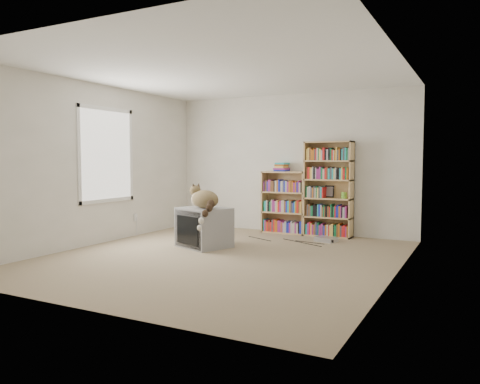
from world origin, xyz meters
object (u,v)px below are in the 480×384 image
at_px(cat, 204,202).
at_px(bookcase_tall, 329,191).
at_px(crt_tv, 205,227).
at_px(dvd_player, 326,239).
at_px(bookcase_short, 285,205).

height_order(cat, bookcase_tall, bookcase_tall).
distance_m(crt_tv, bookcase_tall, 2.34).
height_order(crt_tv, cat, cat).
bearing_deg(bookcase_tall, dvd_player, -76.55).
distance_m(bookcase_tall, dvd_player, 0.93).
xyz_separation_m(cat, dvd_player, (1.45, 1.39, -0.66)).
xyz_separation_m(bookcase_tall, bookcase_short, (-0.81, 0.00, -0.27)).
height_order(crt_tv, dvd_player, crt_tv).
bearing_deg(dvd_player, bookcase_tall, 119.42).
bearing_deg(bookcase_tall, crt_tv, -127.16).
distance_m(bookcase_short, dvd_player, 1.18).
bearing_deg(cat, bookcase_short, 97.28).
bearing_deg(cat, bookcase_tall, 77.69).
height_order(cat, bookcase_short, bookcase_short).
xyz_separation_m(crt_tv, bookcase_short, (0.57, 1.82, 0.21)).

